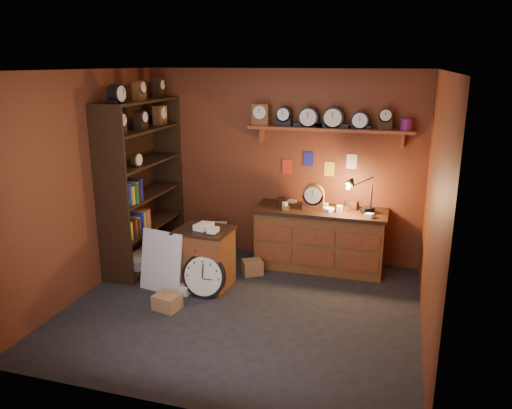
% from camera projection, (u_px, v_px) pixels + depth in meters
% --- Properties ---
extents(floor, '(4.00, 4.00, 0.00)m').
position_uv_depth(floor, '(242.00, 309.00, 5.84)').
color(floor, black).
rests_on(floor, ground).
extents(room_shell, '(4.02, 3.62, 2.71)m').
position_uv_depth(room_shell, '(248.00, 163.00, 5.45)').
color(room_shell, brown).
rests_on(room_shell, ground).
extents(shelving_unit, '(0.47, 1.60, 2.58)m').
position_uv_depth(shelving_unit, '(140.00, 177.00, 6.88)').
color(shelving_unit, black).
rests_on(shelving_unit, ground).
extents(workbench, '(1.79, 0.66, 1.36)m').
position_uv_depth(workbench, '(320.00, 235.00, 6.89)').
color(workbench, brown).
rests_on(workbench, ground).
extents(low_cabinet, '(0.71, 0.61, 0.86)m').
position_uv_depth(low_cabinet, '(205.00, 255.00, 6.33)').
color(low_cabinet, brown).
rests_on(low_cabinet, ground).
extents(big_round_clock, '(0.55, 0.17, 0.55)m').
position_uv_depth(big_round_clock, '(204.00, 276.00, 6.07)').
color(big_round_clock, black).
rests_on(big_round_clock, ground).
extents(white_panel, '(0.61, 0.28, 0.78)m').
position_uv_depth(white_panel, '(163.00, 290.00, 6.32)').
color(white_panel, silver).
rests_on(white_panel, ground).
extents(mini_fridge, '(0.57, 0.59, 0.48)m').
position_uv_depth(mini_fridge, '(210.00, 242.00, 7.31)').
color(mini_fridge, silver).
rests_on(mini_fridge, ground).
extents(floor_box_a, '(0.33, 0.30, 0.18)m').
position_uv_depth(floor_box_a, '(167.00, 302.00, 5.81)').
color(floor_box_a, '#9A6E43').
rests_on(floor_box_a, ground).
extents(floor_box_b, '(0.22, 0.26, 0.12)m').
position_uv_depth(floor_box_b, '(185.00, 288.00, 6.24)').
color(floor_box_b, white).
rests_on(floor_box_b, ground).
extents(floor_box_c, '(0.34, 0.32, 0.20)m').
position_uv_depth(floor_box_c, '(252.00, 267.00, 6.77)').
color(floor_box_c, '#9A6E43').
rests_on(floor_box_c, ground).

